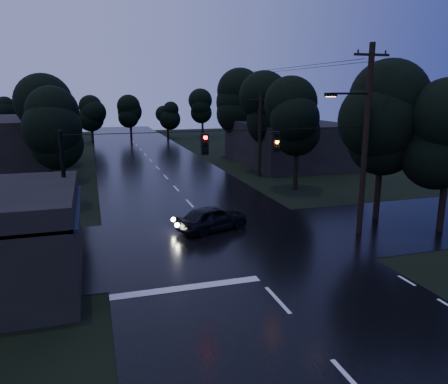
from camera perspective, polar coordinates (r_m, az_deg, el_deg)
ground at (r=13.15m, az=16.59°, el=-22.94°), size 160.00×160.00×0.00m
main_road at (r=39.94m, az=-7.62°, el=1.92°), size 12.00×120.00×0.02m
cross_street at (r=22.93m, az=-0.11°, el=-6.36°), size 60.00×9.00×0.02m
building_far_right at (r=47.58m, az=8.43°, el=6.35°), size 10.00×14.00×4.40m
building_far_left at (r=49.58m, az=-25.98°, el=5.80°), size 10.00×16.00×5.00m
utility_pole_main at (r=24.10m, az=17.85°, el=6.80°), size 3.50×0.30×10.00m
utility_pole_far at (r=39.66m, az=4.71°, el=7.58°), size 2.00×0.30×7.50m
anchor_pole_left at (r=20.27m, az=-19.98°, el=-0.92°), size 0.18×0.18×6.00m
span_signals at (r=20.97m, az=2.15°, el=6.54°), size 15.00×0.37×1.12m
tree_corner_near at (r=27.17m, az=20.11°, el=8.83°), size 4.48×4.48×9.44m
tree_left_a at (r=30.91m, az=-22.19°, el=7.68°), size 3.92×3.92×8.26m
tree_left_b at (r=38.90m, az=-22.15°, el=9.14°), size 4.20×4.20×8.85m
tree_left_c at (r=48.89m, az=-21.93°, el=10.21°), size 4.48×4.48×9.44m
tree_right_a at (r=34.35m, az=9.60°, el=9.52°), size 4.20×4.20×8.85m
tree_right_b at (r=41.86m, az=5.42°, el=10.75°), size 4.48×4.48×9.44m
tree_right_c at (r=51.42m, az=1.76°, el=11.63°), size 4.76×4.76×10.03m
car at (r=24.39m, az=-1.55°, el=-3.42°), size 4.46×2.96×1.41m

